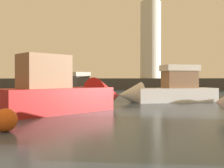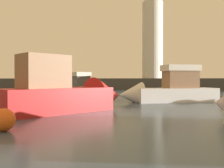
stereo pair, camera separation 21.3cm
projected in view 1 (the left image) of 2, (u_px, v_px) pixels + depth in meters
name	position (u px, v px, depth m)	size (l,w,h in m)	color
ground_plane	(123.00, 99.00, 27.33)	(220.00, 220.00, 0.00)	#384C60
breakwater	(140.00, 84.00, 52.69)	(78.88, 5.13, 2.27)	#423F3D
lighthouse	(151.00, 35.00, 52.16)	(4.05, 4.05, 18.48)	silver
motorboat_3	(72.00, 94.00, 16.96)	(7.58, 8.93, 4.02)	#B21E1E
motorboat_4	(166.00, 90.00, 23.66)	(9.24, 5.65, 3.79)	white
motorboat_5	(73.00, 91.00, 27.14)	(6.55, 7.25, 3.13)	black
mooring_buoy	(6.00, 120.00, 10.14)	(0.90, 0.90, 0.90)	#EA5919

